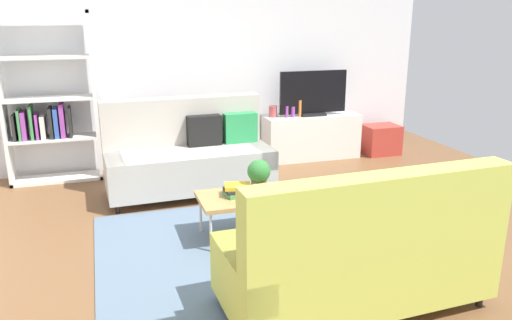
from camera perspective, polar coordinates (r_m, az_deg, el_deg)
name	(u,v)px	position (r m, az deg, el deg)	size (l,w,h in m)	color
ground_plane	(270,238)	(4.87, 1.62, -8.82)	(7.68, 7.68, 0.00)	brown
wall_far	(205,59)	(7.15, -5.75, 11.24)	(6.40, 0.12, 2.90)	silver
area_rug	(258,244)	(4.75, 0.26, -9.42)	(2.90, 2.20, 0.01)	slate
couch_beige	(189,156)	(6.01, -7.50, 0.48)	(1.93, 0.91, 1.10)	#B2ADA3
couch_green	(357,253)	(3.67, 11.30, -10.25)	(1.93, 0.92, 1.10)	#C1CC51
coffee_table	(257,197)	(4.79, 0.11, -4.18)	(1.10, 0.56, 0.42)	#B7844C
tv_console	(311,137)	(7.45, 6.23, 2.62)	(1.40, 0.44, 0.64)	silver
tv	(313,94)	(7.31, 6.45, 7.40)	(1.00, 0.20, 0.64)	black
bookshelf	(48,105)	(6.76, -22.36, 5.76)	(1.10, 0.36, 2.10)	white
storage_trunk	(381,140)	(7.89, 13.86, 2.25)	(0.52, 0.40, 0.44)	#B2382D
potted_plant	(259,175)	(4.72, 0.32, -1.68)	(0.22, 0.22, 0.34)	brown
table_book_0	(238,193)	(4.75, -2.07, -3.77)	(0.24, 0.18, 0.04)	#3F8C4C
table_book_1	(238,190)	(4.74, -2.08, -3.37)	(0.24, 0.18, 0.03)	#262626
table_book_2	(238,186)	(4.72, -2.08, -2.98)	(0.24, 0.18, 0.04)	gold
vase_0	(273,111)	(7.21, 1.92, 5.49)	(0.12, 0.12, 0.16)	#B24C4C
bottle_0	(287,112)	(7.18, 3.49, 5.44)	(0.04, 0.04, 0.16)	purple
bottle_1	(293,112)	(7.22, 4.18, 5.43)	(0.05, 0.05, 0.15)	purple
bottle_2	(300,108)	(7.25, 4.96, 5.80)	(0.04, 0.04, 0.23)	orange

